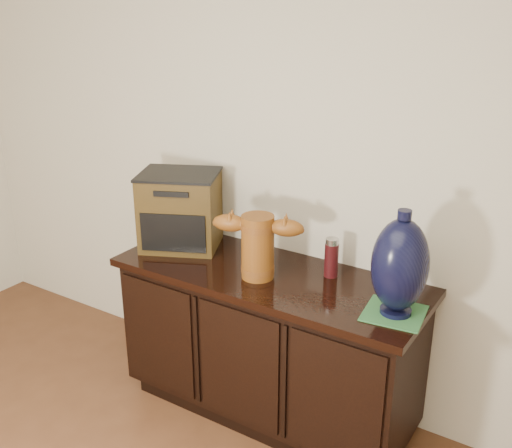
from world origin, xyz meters
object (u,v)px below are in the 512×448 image
Objects in this scene: lamp_base at (400,266)px; spray_can at (331,258)px; terracotta_vessel at (258,243)px; tv_radio at (180,210)px; sideboard at (268,343)px.

lamp_base reaches higher than spray_can.
lamp_base is 2.38× the size of spray_can.
tv_radio is at bearing 150.55° from terracotta_vessel.
sideboard is 3.56× the size of terracotta_vessel.
sideboard is at bearing -153.34° from spray_can.
sideboard is 0.78m from tv_radio.
lamp_base is at bearing -25.62° from spray_can.
sideboard is 0.54m from spray_can.
lamp_base is (1.16, -0.09, 0.02)m from tv_radio.
sideboard is 0.85m from lamp_base.
terracotta_vessel is 0.95× the size of lamp_base.
terracotta_vessel is 0.53m from tv_radio.
terracotta_vessel is 2.26× the size of spray_can.
terracotta_vessel is at bearing -179.41° from lamp_base.
terracotta_vessel is at bearing -112.20° from sideboard.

